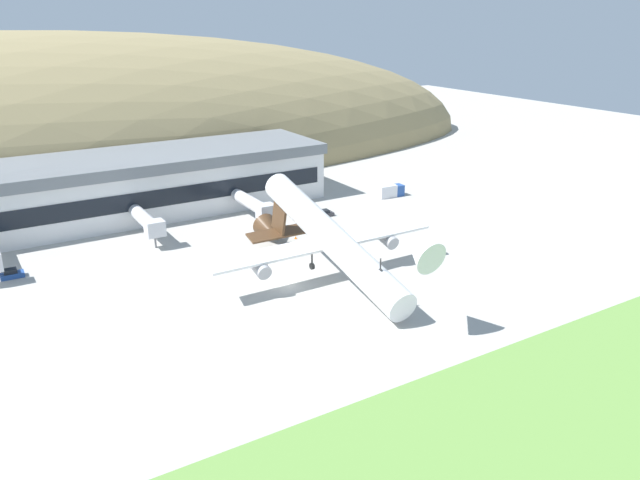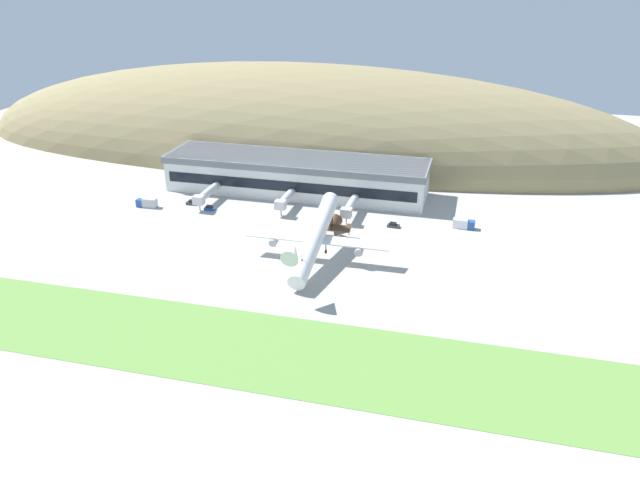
{
  "view_description": "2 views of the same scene",
  "coord_description": "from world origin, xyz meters",
  "px_view_note": "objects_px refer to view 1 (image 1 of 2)",
  "views": [
    {
      "loc": [
        -43.35,
        -80.14,
        41.23
      ],
      "look_at": [
        5.21,
        -0.97,
        7.11
      ],
      "focal_mm": 35.0,
      "sensor_mm": 36.0,
      "label": 1
    },
    {
      "loc": [
        46.45,
        -150.85,
        76.28
      ],
      "look_at": [
        8.77,
        -5.16,
        8.22
      ],
      "focal_mm": 35.0,
      "sensor_mm": 36.0,
      "label": 2
    }
  ],
  "objects_px": {
    "jetway_2": "(254,205)",
    "cargo_airplane": "(329,239)",
    "service_car_0": "(12,274)",
    "service_car_2": "(324,214)",
    "jetway_1": "(147,221)",
    "terminal_building": "(112,184)",
    "traffic_cone_0": "(296,237)",
    "fuel_truck": "(390,191)"
  },
  "relations": [
    {
      "from": "jetway_2",
      "to": "cargo_airplane",
      "type": "xyz_separation_m",
      "value": [
        -2.53,
        -32.67,
        3.12
      ]
    },
    {
      "from": "service_car_0",
      "to": "service_car_2",
      "type": "xyz_separation_m",
      "value": [
        61.23,
        0.87,
        -0.04
      ]
    },
    {
      "from": "jetway_1",
      "to": "jetway_2",
      "type": "bearing_deg",
      "value": -2.0
    },
    {
      "from": "service_car_2",
      "to": "jetway_2",
      "type": "bearing_deg",
      "value": 165.67
    },
    {
      "from": "jetway_1",
      "to": "cargo_airplane",
      "type": "relative_size",
      "value": 0.29
    },
    {
      "from": "jetway_1",
      "to": "service_car_0",
      "type": "distance_m",
      "value": 25.32
    },
    {
      "from": "terminal_building",
      "to": "jetway_1",
      "type": "distance_m",
      "value": 18.99
    },
    {
      "from": "jetway_1",
      "to": "traffic_cone_0",
      "type": "relative_size",
      "value": 24.4
    },
    {
      "from": "jetway_2",
      "to": "traffic_cone_0",
      "type": "xyz_separation_m",
      "value": [
        2.58,
        -12.76,
        -3.71
      ]
    },
    {
      "from": "terminal_building",
      "to": "fuel_truck",
      "type": "distance_m",
      "value": 62.45
    },
    {
      "from": "fuel_truck",
      "to": "traffic_cone_0",
      "type": "bearing_deg",
      "value": -157.73
    },
    {
      "from": "service_car_2",
      "to": "jetway_1",
      "type": "bearing_deg",
      "value": 172.97
    },
    {
      "from": "terminal_building",
      "to": "cargo_airplane",
      "type": "height_order",
      "value": "cargo_airplane"
    },
    {
      "from": "terminal_building",
      "to": "jetway_2",
      "type": "distance_m",
      "value": 30.64
    },
    {
      "from": "terminal_building",
      "to": "cargo_airplane",
      "type": "bearing_deg",
      "value": -68.09
    },
    {
      "from": "jetway_1",
      "to": "jetway_2",
      "type": "xyz_separation_m",
      "value": [
        22.0,
        -0.77,
        0.0
      ]
    },
    {
      "from": "traffic_cone_0",
      "to": "service_car_2",
      "type": "bearing_deg",
      "value": 36.55
    },
    {
      "from": "cargo_airplane",
      "to": "service_car_2",
      "type": "bearing_deg",
      "value": 59.17
    },
    {
      "from": "jetway_1",
      "to": "fuel_truck",
      "type": "relative_size",
      "value": 2.09
    },
    {
      "from": "terminal_building",
      "to": "jetway_2",
      "type": "xyz_separation_m",
      "value": [
        23.48,
        -19.42,
        -3.26
      ]
    },
    {
      "from": "fuel_truck",
      "to": "jetway_2",
      "type": "bearing_deg",
      "value": -178.62
    },
    {
      "from": "jetway_2",
      "to": "fuel_truck",
      "type": "xyz_separation_m",
      "value": [
        35.86,
        0.86,
        -2.58
      ]
    },
    {
      "from": "service_car_0",
      "to": "service_car_2",
      "type": "height_order",
      "value": "service_car_0"
    },
    {
      "from": "cargo_airplane",
      "to": "fuel_truck",
      "type": "height_order",
      "value": "cargo_airplane"
    },
    {
      "from": "service_car_2",
      "to": "fuel_truck",
      "type": "bearing_deg",
      "value": 12.34
    },
    {
      "from": "jetway_2",
      "to": "fuel_truck",
      "type": "relative_size",
      "value": 2.3
    },
    {
      "from": "terminal_building",
      "to": "jetway_1",
      "type": "xyz_separation_m",
      "value": [
        1.48,
        -18.65,
        -3.26
      ]
    },
    {
      "from": "jetway_1",
      "to": "fuel_truck",
      "type": "height_order",
      "value": "jetway_1"
    },
    {
      "from": "jetway_2",
      "to": "traffic_cone_0",
      "type": "distance_m",
      "value": 13.54
    },
    {
      "from": "jetway_2",
      "to": "service_car_2",
      "type": "distance_m",
      "value": 15.57
    },
    {
      "from": "terminal_building",
      "to": "traffic_cone_0",
      "type": "height_order",
      "value": "terminal_building"
    },
    {
      "from": "jetway_2",
      "to": "service_car_0",
      "type": "bearing_deg",
      "value": -174.31
    },
    {
      "from": "cargo_airplane",
      "to": "jetway_2",
      "type": "bearing_deg",
      "value": 85.57
    },
    {
      "from": "service_car_0",
      "to": "service_car_2",
      "type": "bearing_deg",
      "value": 0.82
    },
    {
      "from": "service_car_0",
      "to": "fuel_truck",
      "type": "distance_m",
      "value": 82.56
    },
    {
      "from": "terminal_building",
      "to": "fuel_truck",
      "type": "bearing_deg",
      "value": -17.36
    },
    {
      "from": "terminal_building",
      "to": "jetway_2",
      "type": "bearing_deg",
      "value": -39.59
    },
    {
      "from": "service_car_0",
      "to": "fuel_truck",
      "type": "height_order",
      "value": "fuel_truck"
    },
    {
      "from": "jetway_1",
      "to": "cargo_airplane",
      "type": "xyz_separation_m",
      "value": [
        19.47,
        -33.44,
        3.12
      ]
    },
    {
      "from": "jetway_2",
      "to": "traffic_cone_0",
      "type": "relative_size",
      "value": 26.91
    },
    {
      "from": "cargo_airplane",
      "to": "traffic_cone_0",
      "type": "xyz_separation_m",
      "value": [
        5.11,
        19.91,
        -6.83
      ]
    },
    {
      "from": "service_car_2",
      "to": "traffic_cone_0",
      "type": "xyz_separation_m",
      "value": [
        -12.14,
        -9.0,
        -0.32
      ]
    }
  ]
}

